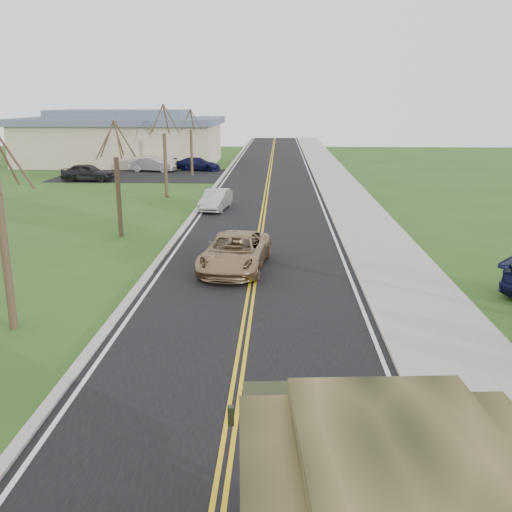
{
  "coord_description": "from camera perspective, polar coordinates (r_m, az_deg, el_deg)",
  "views": [
    {
      "loc": [
        0.98,
        -5.71,
        6.66
      ],
      "look_at": [
        0.24,
        11.99,
        1.8
      ],
      "focal_mm": 40.0,
      "sensor_mm": 36.0,
      "label": 1
    }
  ],
  "objects": [
    {
      "name": "road",
      "position": [
        46.2,
        1.16,
        7.05
      ],
      "size": [
        8.0,
        120.0,
        0.01
      ],
      "primitive_type": "cube",
      "color": "black",
      "rests_on": "ground"
    },
    {
      "name": "curb_right",
      "position": [
        46.29,
        6.34,
        7.05
      ],
      "size": [
        0.3,
        120.0,
        0.12
      ],
      "primitive_type": "cube",
      "color": "#9E998E",
      "rests_on": "ground"
    },
    {
      "name": "sidewalk_right",
      "position": [
        46.44,
        8.51,
        6.99
      ],
      "size": [
        3.2,
        120.0,
        0.1
      ],
      "primitive_type": "cube",
      "color": "#9E998E",
      "rests_on": "ground"
    },
    {
      "name": "curb_left",
      "position": [
        46.47,
        -4.01,
        7.12
      ],
      "size": [
        0.3,
        120.0,
        0.1
      ],
      "primitive_type": "cube",
      "color": "#9E998E",
      "rests_on": "ground"
    },
    {
      "name": "bare_tree_a",
      "position": [
        18.08,
        -23.9,
        1.11
      ],
      "size": [
        1.93,
        2.26,
        6.08
      ],
      "color": "#38281C",
      "rests_on": "ground"
    },
    {
      "name": "bare_tree_b",
      "position": [
        29.14,
        -13.63,
        6.65
      ],
      "size": [
        1.83,
        2.14,
        5.73
      ],
      "color": "#38281C",
      "rests_on": "ground"
    },
    {
      "name": "bare_tree_c",
      "position": [
        40.69,
        -9.07,
        9.67
      ],
      "size": [
        2.04,
        2.39,
        6.42
      ],
      "color": "#38281C",
      "rests_on": "ground"
    },
    {
      "name": "bare_tree_d",
      "position": [
        52.48,
        -6.48,
        10.75
      ],
      "size": [
        1.88,
        2.2,
        5.91
      ],
      "color": "#38281C",
      "rests_on": "ground"
    },
    {
      "name": "commercial_building",
      "position": [
        64.09,
        -13.23,
        11.38
      ],
      "size": [
        25.5,
        21.5,
        5.65
      ],
      "color": "tan",
      "rests_on": "ground"
    },
    {
      "name": "suv_champagne",
      "position": [
        23.05,
        -2.12,
        0.41
      ],
      "size": [
        2.95,
        5.43,
        1.45
      ],
      "primitive_type": "imported",
      "rotation": [
        0.0,
        0.0,
        -0.11
      ],
      "color": "#957754",
      "rests_on": "ground"
    },
    {
      "name": "sedan_silver",
      "position": [
        35.88,
        -4.03,
        5.63
      ],
      "size": [
        1.85,
        4.0,
        1.27
      ],
      "primitive_type": "imported",
      "rotation": [
        0.0,
        0.0,
        -0.14
      ],
      "color": "#B3B3B8",
      "rests_on": "ground"
    },
    {
      "name": "lot_car_dark",
      "position": [
        50.74,
        -16.47,
        8.02
      ],
      "size": [
        4.49,
        2.04,
        1.49
      ],
      "primitive_type": "imported",
      "rotation": [
        0.0,
        0.0,
        1.51
      ],
      "color": "black",
      "rests_on": "ground"
    },
    {
      "name": "lot_car_silver",
      "position": [
        56.26,
        -10.29,
        9.03
      ],
      "size": [
        4.55,
        2.11,
        1.44
      ],
      "primitive_type": "imported",
      "rotation": [
        0.0,
        0.0,
        1.43
      ],
      "color": "silver",
      "rests_on": "ground"
    },
    {
      "name": "lot_car_navy",
      "position": [
        56.59,
        -5.79,
        9.15
      ],
      "size": [
        4.75,
        2.94,
        1.28
      ],
      "primitive_type": "imported",
      "rotation": [
        0.0,
        0.0,
        1.29
      ],
      "color": "#0E1135",
      "rests_on": "ground"
    }
  ]
}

